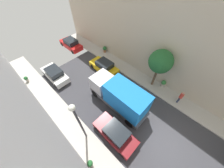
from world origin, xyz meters
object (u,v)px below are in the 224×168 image
Objects in this scene: lamp_post at (78,119)px; street_tree_1 at (161,62)px; pedestrian at (181,97)px; parked_car_left_2 at (115,133)px; potted_plant_2 at (163,83)px; delivery_truck at (120,96)px; parked_car_right_2 at (104,67)px; potted_plant_4 at (90,164)px; parked_car_right_3 at (71,44)px; parked_car_left_3 at (55,74)px; potted_plant_0 at (26,79)px; potted_plant_3 at (105,49)px.

street_tree_1 is at bearing -5.87° from lamp_post.
lamp_post is (-9.42, 4.43, 2.72)m from pedestrian.
parked_car_left_2 is 8.39m from potted_plant_2.
pedestrian is at bearing -25.19° from lamp_post.
pedestrian is (4.82, -4.47, -0.71)m from delivery_truck.
parked_car_right_2 is 5.14× the size of potted_plant_4.
parked_car_right_2 is at bearing -90.00° from parked_car_right_3.
parked_car_left_2 is 0.64× the size of delivery_truck.
parked_car_left_3 is at bearing 77.71° from lamp_post.
parked_car_right_2 reaches higher than potted_plant_4.
parked_car_right_3 is at bearing 101.15° from potted_plant_2.
parked_car_right_2 reaches higher than potted_plant_2.
parked_car_right_2 reaches higher than potted_plant_0.
pedestrian reaches higher than potted_plant_0.
street_tree_1 reaches higher than parked_car_left_2.
parked_car_left_2 is 7.94m from pedestrian.
delivery_truck is (-2.70, -5.16, 1.07)m from parked_car_right_2.
potted_plant_4 is (-11.44, 0.02, -0.01)m from potted_plant_2.
potted_plant_4 is 3.95m from lamp_post.
potted_plant_3 is (2.90, -5.00, -0.01)m from parked_car_right_3.
parked_car_right_2 is 0.76× the size of lamp_post.
delivery_truck is at bearing 36.11° from parked_car_left_2.
parked_car_left_3 and parked_car_right_2 have the same top height.
potted_plant_2 is 0.16× the size of lamp_post.
potted_plant_0 is at bearing 95.26° from lamp_post.
parked_car_left_2 is at bearing 2.15° from potted_plant_4.
parked_car_left_2 is at bearing -90.00° from parked_car_left_3.
potted_plant_4 is at bearing -177.85° from parked_car_left_2.
street_tree_1 is at bearing -69.27° from parked_car_right_2.
parked_car_left_2 reaches higher than potted_plant_4.
potted_plant_2 is (2.99, -15.19, -0.09)m from parked_car_right_3.
delivery_truck is 5.51m from street_tree_1.
street_tree_1 is at bearing 5.60° from potted_plant_4.
parked_car_right_2 is 4.11m from potted_plant_3.
parked_car_left_3 is 9.44m from lamp_post.
street_tree_1 reaches higher than delivery_truck.
parked_car_left_2 reaches higher than potted_plant_2.
street_tree_1 is 3.38m from potted_plant_2.
lamp_post is at bearing -102.29° from parked_car_left_3.
delivery_truck reaches higher than parked_car_left_3.
lamp_post reaches higher than delivery_truck.
parked_car_left_3 is 0.86× the size of street_tree_1.
parked_car_left_2 is 1.00× the size of parked_car_right_2.
lamp_post is at bearing -144.54° from parked_car_right_2.
parked_car_right_3 is at bearing 60.91° from lamp_post.
lamp_post is at bearing -141.47° from potted_plant_3.
potted_plant_3 is at bearing -59.94° from parked_car_right_3.
potted_plant_4 is at bearing -160.06° from delivery_truck.
parked_car_right_2 is 5.92m from delivery_truck.
parked_car_right_2 is 7.86m from potted_plant_2.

